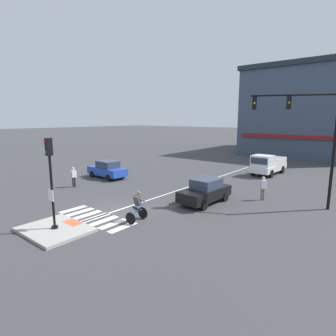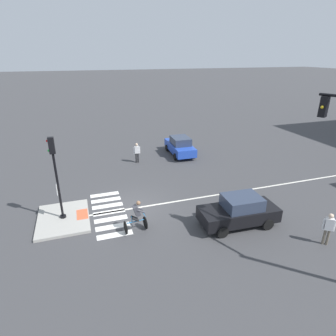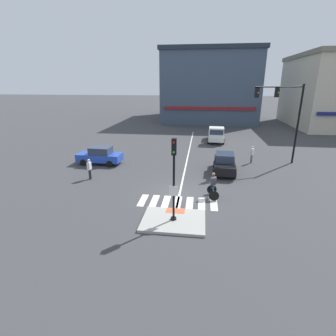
% 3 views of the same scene
% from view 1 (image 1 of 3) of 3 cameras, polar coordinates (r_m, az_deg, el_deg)
% --- Properties ---
extents(ground_plane, '(300.00, 300.00, 0.00)m').
position_cam_1_polar(ground_plane, '(17.37, -11.00, -8.78)').
color(ground_plane, '#3D3D3F').
extents(traffic_island, '(3.46, 2.70, 0.15)m').
position_cam_1_polar(traffic_island, '(15.35, -22.27, -11.67)').
color(traffic_island, '#A3A099').
rests_on(traffic_island, ground).
extents(tactile_pad_front, '(1.10, 0.60, 0.01)m').
position_cam_1_polar(tactile_pad_front, '(15.78, -19.07, -10.55)').
color(tactile_pad_front, '#DB5B38').
rests_on(tactile_pad_front, traffic_island).
extents(signal_pole, '(0.44, 0.38, 4.52)m').
position_cam_1_polar(signal_pole, '(14.57, -23.04, -1.37)').
color(signal_pole, black).
rests_on(signal_pole, traffic_island).
extents(crosswalk_stripe_a, '(0.44, 1.80, 0.01)m').
position_cam_1_polar(crosswalk_stripe_a, '(18.40, -18.95, -8.06)').
color(crosswalk_stripe_a, silver).
rests_on(crosswalk_stripe_a, ground).
extents(crosswalk_stripe_b, '(0.44, 1.80, 0.01)m').
position_cam_1_polar(crosswalk_stripe_b, '(17.78, -17.63, -8.62)').
color(crosswalk_stripe_b, silver).
rests_on(crosswalk_stripe_b, ground).
extents(crosswalk_stripe_c, '(0.44, 1.80, 0.01)m').
position_cam_1_polar(crosswalk_stripe_c, '(17.18, -16.20, -9.21)').
color(crosswalk_stripe_c, silver).
rests_on(crosswalk_stripe_c, ground).
extents(crosswalk_stripe_d, '(0.44, 1.80, 0.01)m').
position_cam_1_polar(crosswalk_stripe_d, '(16.59, -14.67, -9.84)').
color(crosswalk_stripe_d, silver).
rests_on(crosswalk_stripe_d, ground).
extents(crosswalk_stripe_e, '(0.44, 1.80, 0.01)m').
position_cam_1_polar(crosswalk_stripe_e, '(16.01, -13.02, -10.51)').
color(crosswalk_stripe_e, silver).
rests_on(crosswalk_stripe_e, ground).
extents(crosswalk_stripe_f, '(0.44, 1.80, 0.01)m').
position_cam_1_polar(crosswalk_stripe_f, '(15.45, -11.24, -11.22)').
color(crosswalk_stripe_f, silver).
rests_on(crosswalk_stripe_f, ground).
extents(crosswalk_stripe_g, '(0.44, 1.80, 0.01)m').
position_cam_1_polar(crosswalk_stripe_g, '(14.91, -9.32, -11.96)').
color(crosswalk_stripe_g, silver).
rests_on(crosswalk_stripe_g, ground).
extents(lane_centre_line, '(0.14, 28.00, 0.01)m').
position_cam_1_polar(lane_centre_line, '(24.72, 7.03, -2.95)').
color(lane_centre_line, silver).
rests_on(lane_centre_line, ground).
extents(traffic_light_mast, '(4.63, 2.30, 7.23)m').
position_cam_1_polar(traffic_light_mast, '(18.93, 27.05, 7.23)').
color(traffic_light_mast, black).
rests_on(traffic_light_mast, ground).
extents(building_corner_right, '(18.05, 22.03, 13.33)m').
position_cam_1_polar(building_corner_right, '(52.32, 28.24, 10.20)').
color(building_corner_right, '#3D4C60').
rests_on(building_corner_right, ground).
extents(car_black_eastbound_mid, '(1.99, 4.18, 1.64)m').
position_cam_1_polar(car_black_eastbound_mid, '(18.68, 7.68, -4.73)').
color(car_black_eastbound_mid, black).
rests_on(car_black_eastbound_mid, ground).
extents(car_blue_cross_left, '(4.15, 1.94, 1.64)m').
position_cam_1_polar(car_blue_cross_left, '(26.89, -12.42, -0.29)').
color(car_blue_cross_left, '#2347B7').
rests_on(car_blue_cross_left, ground).
extents(pickup_truck_white_eastbound_distant, '(2.22, 5.18, 2.08)m').
position_cam_1_polar(pickup_truck_white_eastbound_distant, '(29.41, 19.70, 0.57)').
color(pickup_truck_white_eastbound_distant, white).
rests_on(pickup_truck_white_eastbound_distant, ground).
extents(cyclist, '(0.77, 1.15, 1.68)m').
position_cam_1_polar(cyclist, '(15.37, -6.34, -7.75)').
color(cyclist, black).
rests_on(cyclist, ground).
extents(pedestrian_at_curb_left, '(0.24, 0.55, 1.67)m').
position_cam_1_polar(pedestrian_at_curb_left, '(23.95, -18.91, -1.46)').
color(pedestrian_at_curb_left, black).
rests_on(pedestrian_at_curb_left, ground).
extents(pedestrian_waiting_far_side, '(0.39, 0.46, 1.67)m').
position_cam_1_polar(pedestrian_waiting_far_side, '(20.16, 19.00, -3.59)').
color(pedestrian_waiting_far_side, '#6B6051').
rests_on(pedestrian_waiting_far_side, ground).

